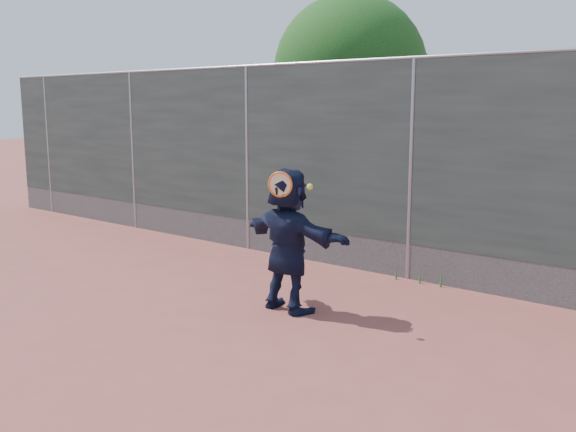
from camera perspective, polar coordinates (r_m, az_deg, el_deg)
The scene contains 6 objects.
ground at distance 6.41m, azimuth -4.89°, elevation -12.04°, with size 80.00×80.00×0.00m, color #9E4C42.
player at distance 7.43m, azimuth -0.00°, elevation -2.14°, with size 1.56×0.50×1.69m, color #121832.
fence at distance 8.85m, azimuth 10.89°, elevation 4.46°, with size 20.00×0.06×3.03m.
swing_action at distance 7.11m, azimuth -0.45°, elevation 2.66°, with size 0.61×0.15×0.51m.
tree_left at distance 12.90m, azimuth 6.24°, elevation 12.26°, with size 3.15×3.00×4.53m.
weed_clump at distance 8.86m, azimuth 11.91°, elevation -5.09°, with size 0.68×0.07×0.30m.
Camera 1 is at (4.14, -4.27, 2.39)m, focal length 40.00 mm.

